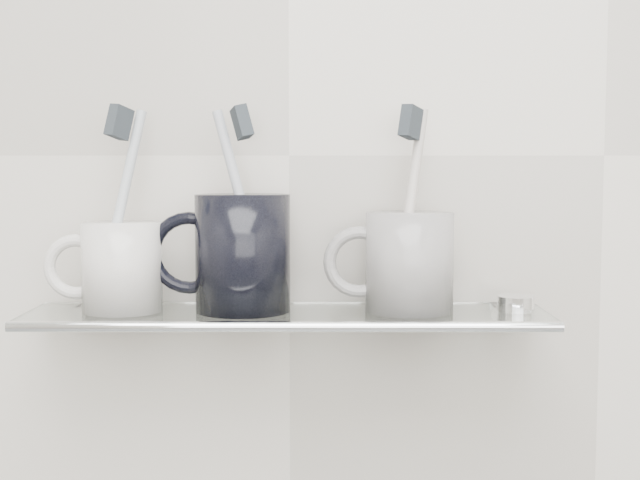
{
  "coord_description": "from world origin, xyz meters",
  "views": [
    {
      "loc": [
        0.03,
        0.19,
        1.24
      ],
      "look_at": [
        0.03,
        1.04,
        1.17
      ],
      "focal_mm": 50.0,
      "sensor_mm": 36.0,
      "label": 1
    }
  ],
  "objects_px": {
    "shelf_glass": "(287,316)",
    "mug_center": "(243,253)",
    "mug_right": "(409,262)",
    "mug_left": "(122,267)"
  },
  "relations": [
    {
      "from": "mug_center",
      "to": "mug_right",
      "type": "bearing_deg",
      "value": 2.46
    },
    {
      "from": "mug_left",
      "to": "mug_right",
      "type": "height_order",
      "value": "mug_right"
    },
    {
      "from": "mug_left",
      "to": "mug_center",
      "type": "bearing_deg",
      "value": -14.82
    },
    {
      "from": "shelf_glass",
      "to": "mug_left",
      "type": "relative_size",
      "value": 5.84
    },
    {
      "from": "mug_left",
      "to": "mug_center",
      "type": "xyz_separation_m",
      "value": [
        0.12,
        0.0,
        0.01
      ]
    },
    {
      "from": "shelf_glass",
      "to": "mug_center",
      "type": "xyz_separation_m",
      "value": [
        -0.04,
        0.0,
        0.06
      ]
    },
    {
      "from": "shelf_glass",
      "to": "mug_left",
      "type": "height_order",
      "value": "mug_left"
    },
    {
      "from": "mug_right",
      "to": "mug_center",
      "type": "bearing_deg",
      "value": 164.58
    },
    {
      "from": "mug_center",
      "to": "mug_right",
      "type": "distance_m",
      "value": 0.16
    },
    {
      "from": "shelf_glass",
      "to": "mug_left",
      "type": "distance_m",
      "value": 0.17
    }
  ]
}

